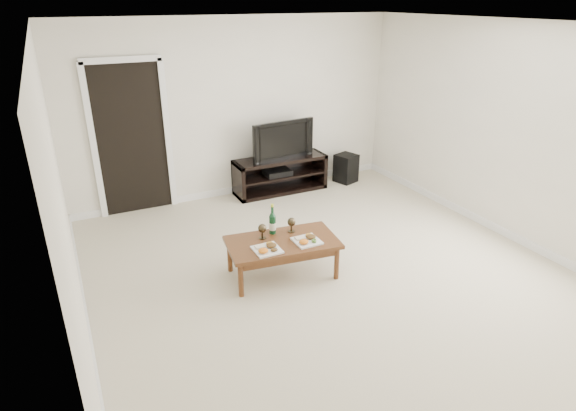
# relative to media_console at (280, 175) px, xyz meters

# --- Properties ---
(floor) EXTENTS (5.50, 5.50, 0.00)m
(floor) POSITION_rel_media_console_xyz_m (-0.57, -2.50, -0.28)
(floor) COLOR beige
(floor) RESTS_ON ground
(back_wall) EXTENTS (5.00, 0.04, 2.60)m
(back_wall) POSITION_rel_media_console_xyz_m (-0.57, 0.27, 1.02)
(back_wall) COLOR silver
(back_wall) RESTS_ON ground
(ceiling) EXTENTS (5.00, 5.50, 0.04)m
(ceiling) POSITION_rel_media_console_xyz_m (-0.57, -2.50, 2.35)
(ceiling) COLOR white
(ceiling) RESTS_ON back_wall
(doorway) EXTENTS (0.90, 0.02, 2.05)m
(doorway) POSITION_rel_media_console_xyz_m (-2.12, 0.24, 0.75)
(doorway) COLOR black
(doorway) RESTS_ON ground
(media_console) EXTENTS (1.45, 0.45, 0.55)m
(media_console) POSITION_rel_media_console_xyz_m (0.00, 0.00, 0.00)
(media_console) COLOR black
(media_console) RESTS_ON ground
(television) EXTENTS (1.03, 0.24, 0.59)m
(television) POSITION_rel_media_console_xyz_m (0.00, 0.00, 0.57)
(television) COLOR black
(television) RESTS_ON media_console
(av_receiver) EXTENTS (0.40, 0.30, 0.08)m
(av_receiver) POSITION_rel_media_console_xyz_m (-0.05, -0.01, 0.05)
(av_receiver) COLOR black
(av_receiver) RESTS_ON media_console
(subwoofer) EXTENTS (0.39, 0.39, 0.46)m
(subwoofer) POSITION_rel_media_console_xyz_m (1.16, -0.08, -0.04)
(subwoofer) COLOR black
(subwoofer) RESTS_ON ground
(coffee_table) EXTENTS (1.25, 0.79, 0.42)m
(coffee_table) POSITION_rel_media_console_xyz_m (-1.04, -2.26, -0.07)
(coffee_table) COLOR #5B3319
(coffee_table) RESTS_ON ground
(plate_left) EXTENTS (0.27, 0.27, 0.07)m
(plate_left) POSITION_rel_media_console_xyz_m (-1.28, -2.39, 0.18)
(plate_left) COLOR white
(plate_left) RESTS_ON coffee_table
(plate_right) EXTENTS (0.27, 0.27, 0.07)m
(plate_right) POSITION_rel_media_console_xyz_m (-0.82, -2.40, 0.18)
(plate_right) COLOR white
(plate_right) RESTS_ON coffee_table
(wine_bottle) EXTENTS (0.07, 0.07, 0.35)m
(wine_bottle) POSITION_rel_media_console_xyz_m (-1.06, -2.05, 0.32)
(wine_bottle) COLOR #0F391D
(wine_bottle) RESTS_ON coffee_table
(goblet_left) EXTENTS (0.09, 0.09, 0.17)m
(goblet_left) POSITION_rel_media_console_xyz_m (-1.21, -2.12, 0.23)
(goblet_left) COLOR #392F1F
(goblet_left) RESTS_ON coffee_table
(goblet_right) EXTENTS (0.09, 0.09, 0.17)m
(goblet_right) POSITION_rel_media_console_xyz_m (-0.86, -2.11, 0.23)
(goblet_right) COLOR #392F1F
(goblet_right) RESTS_ON coffee_table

